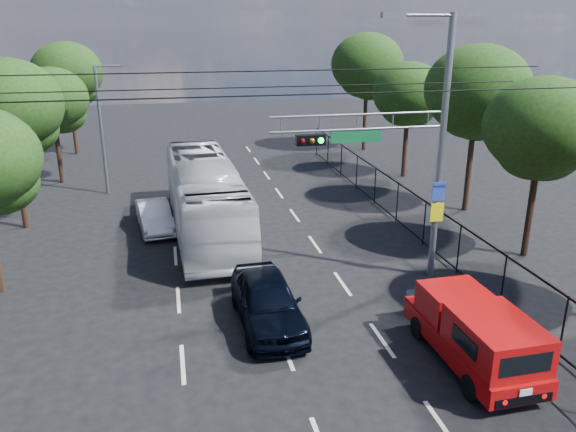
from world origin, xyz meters
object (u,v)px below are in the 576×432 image
object	(u,v)px
white_bus	(205,197)
signal_mast	(410,142)
red_pickup	(474,332)
white_van	(155,216)
navy_hatchback	(268,301)

from	to	relation	value
white_bus	signal_mast	bearing A→B (deg)	-46.50
red_pickup	white_van	size ratio (longest dim) A/B	1.30
red_pickup	white_bus	size ratio (longest dim) A/B	0.43
white_bus	white_van	size ratio (longest dim) A/B	3.02
white_bus	white_van	world-z (taller)	white_bus
signal_mast	white_bus	size ratio (longest dim) A/B	0.79
red_pickup	white_bus	bearing A→B (deg)	117.68
signal_mast	white_bus	world-z (taller)	signal_mast
navy_hatchback	white_bus	xyz separation A→B (m)	(-1.27, 8.97, 0.86)
navy_hatchback	white_van	xyz separation A→B (m)	(-3.60, 9.68, -0.16)
signal_mast	white_bus	distance (m)	10.18
red_pickup	white_van	xyz separation A→B (m)	(-8.83, 13.11, -0.36)
navy_hatchback	white_bus	world-z (taller)	white_bus
navy_hatchback	white_bus	size ratio (longest dim) A/B	0.40
red_pickup	white_van	world-z (taller)	red_pickup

